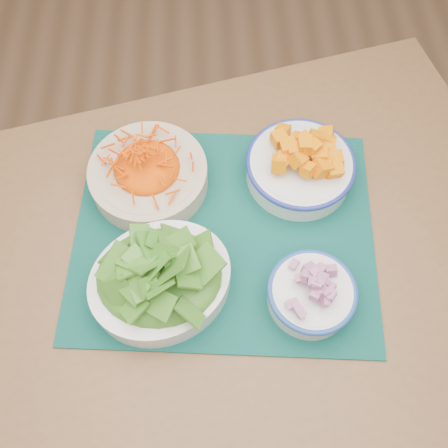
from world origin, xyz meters
The scene contains 7 objects.
ground centered at (0.00, 0.00, 0.00)m, with size 4.00×4.00×0.00m, color #946947.
table centered at (-0.28, 0.06, 0.65)m, with size 1.33×1.05×0.75m.
placemat centered at (-0.25, 0.11, 0.75)m, with size 0.53×0.43×0.00m, color #052E29.
carrot_bowl centered at (-0.39, 0.22, 0.79)m, with size 0.24×0.24×0.09m.
squash_bowl centered at (-0.11, 0.22, 0.80)m, with size 0.22×0.22×0.09m.
lettuce_bowl centered at (-0.36, 0.01, 0.80)m, with size 0.29×0.27×0.10m.
onion_bowl centered at (-0.12, -0.02, 0.79)m, with size 0.17×0.17×0.07m.
Camera 1 is at (-0.27, -0.28, 1.55)m, focal length 40.00 mm.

